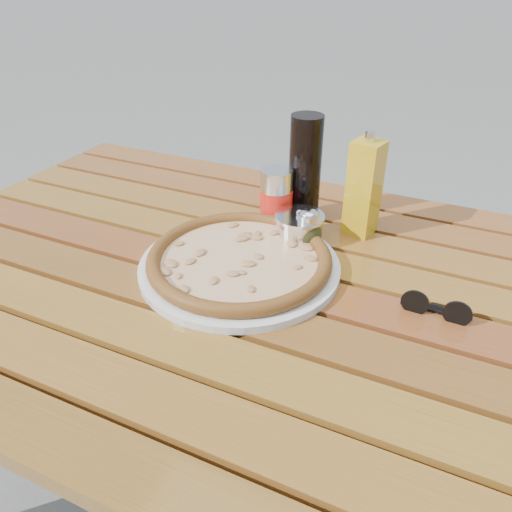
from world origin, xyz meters
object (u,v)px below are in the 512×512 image
at_px(oregano_shaker, 308,230).
at_px(dark_bottle, 305,169).
at_px(pepper_shaker, 280,209).
at_px(table, 251,310).
at_px(sunglasses, 436,308).
at_px(plate, 240,266).
at_px(pizza, 239,259).
at_px(soda_can, 276,198).
at_px(olive_oil_cruet, 364,188).
at_px(parmesan_tin, 299,228).

xyz_separation_m(oregano_shaker, dark_bottle, (-0.05, 0.12, 0.07)).
distance_m(pepper_shaker, dark_bottle, 0.10).
bearing_deg(table, sunglasses, 3.63).
distance_m(plate, sunglasses, 0.34).
distance_m(pizza, dark_bottle, 0.26).
bearing_deg(soda_can, table, -79.20).
bearing_deg(table, dark_bottle, 89.36).
bearing_deg(sunglasses, olive_oil_cruet, 130.86).
relative_size(soda_can, sunglasses, 1.09).
relative_size(pepper_shaker, olive_oil_cruet, 0.39).
bearing_deg(parmesan_tin, soda_can, 143.66).
height_order(table, oregano_shaker, oregano_shaker).
bearing_deg(parmesan_tin, table, -102.70).
bearing_deg(pepper_shaker, parmesan_tin, -37.67).
height_order(oregano_shaker, dark_bottle, dark_bottle).
bearing_deg(pepper_shaker, oregano_shaker, -35.66).
bearing_deg(dark_bottle, oregano_shaker, -65.68).
height_order(oregano_shaker, olive_oil_cruet, olive_oil_cruet).
bearing_deg(plate, table, -20.10).
relative_size(pizza, parmesan_tin, 3.53).
height_order(dark_bottle, parmesan_tin, dark_bottle).
bearing_deg(pizza, sunglasses, 1.59).
relative_size(pizza, soda_can, 3.14).
xyz_separation_m(oregano_shaker, parmesan_tin, (-0.02, 0.01, -0.01)).
bearing_deg(oregano_shaker, dark_bottle, 114.32).
distance_m(oregano_shaker, soda_can, 0.12).
bearing_deg(dark_bottle, pepper_shaker, -117.89).
bearing_deg(pepper_shaker, olive_oil_cruet, 16.07).
distance_m(table, sunglasses, 0.32).
xyz_separation_m(pizza, pepper_shaker, (0.00, 0.18, 0.02)).
bearing_deg(oregano_shaker, olive_oil_cruet, 54.42).
bearing_deg(parmesan_tin, dark_bottle, 106.37).
distance_m(soda_can, sunglasses, 0.39).
bearing_deg(soda_can, olive_oil_cruet, 13.22).
bearing_deg(olive_oil_cruet, pizza, -124.61).
bearing_deg(pizza, pepper_shaker, 89.72).
bearing_deg(dark_bottle, parmesan_tin, -73.63).
relative_size(plate, olive_oil_cruet, 1.71).
distance_m(pepper_shaker, soda_can, 0.02).
height_order(soda_can, sunglasses, soda_can).
bearing_deg(sunglasses, table, -174.99).
relative_size(dark_bottle, soda_can, 1.83).
relative_size(pepper_shaker, dark_bottle, 0.37).
xyz_separation_m(dark_bottle, soda_can, (-0.04, -0.05, -0.05)).
height_order(soda_can, parmesan_tin, soda_can).
distance_m(pepper_shaker, oregano_shaker, 0.10).
xyz_separation_m(pizza, soda_can, (-0.01, 0.19, 0.04)).
bearing_deg(dark_bottle, table, -90.64).
bearing_deg(olive_oil_cruet, oregano_shaker, -125.58).
bearing_deg(oregano_shaker, pepper_shaker, 144.34).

